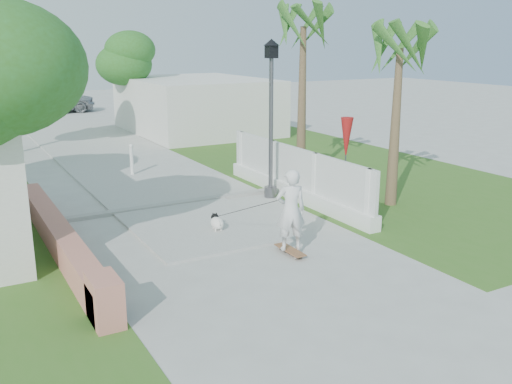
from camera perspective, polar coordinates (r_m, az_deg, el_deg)
ground at (r=10.69m, az=3.13°, el=-9.37°), size 90.00×90.00×0.00m
path_strip at (r=29.03m, az=-18.55°, el=5.50°), size 3.20×36.00×0.06m
curb at (r=15.76m, az=-8.59°, el=-1.25°), size 6.50×0.25×0.10m
grass_right at (r=20.79m, az=7.69°, el=2.60°), size 8.00×20.00×0.01m
pink_wall at (r=12.60m, az=-18.76°, el=-4.81°), size 0.45×8.20×0.80m
lattice_fence at (r=16.26m, az=3.88°, el=1.19°), size 0.35×7.00×1.50m
building_right at (r=28.69m, az=-6.03°, el=8.65°), size 6.00×8.00×2.60m
street_lamp at (r=16.07m, az=1.52°, el=7.88°), size 0.44×0.44×4.44m
bollard at (r=19.39m, az=-12.33°, el=3.24°), size 0.14×0.14×1.09m
patio_umbrella at (r=16.43m, az=9.03°, el=5.25°), size 0.36×0.36×2.30m
tree_path_right at (r=29.45m, az=-12.82°, el=12.81°), size 3.00×3.00×4.79m
palm_far at (r=17.71m, az=4.75°, el=15.16°), size 1.80×1.80×5.30m
palm_near at (r=15.62m, az=14.16°, el=12.87°), size 1.80×1.80×4.70m
skateboarder at (r=12.41m, az=0.23°, el=-1.79°), size 1.08×2.76×1.84m
dog at (r=13.54m, az=-3.95°, el=-3.04°), size 0.35×0.61×0.42m
parked_car at (r=38.46m, az=-19.68°, el=8.79°), size 5.37×3.05×1.72m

